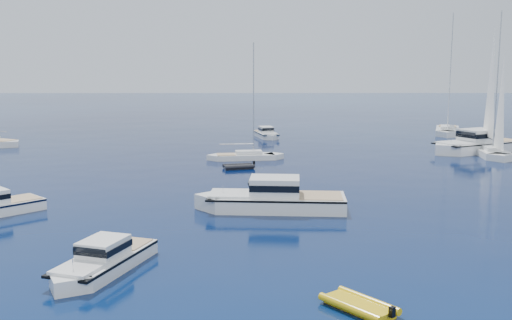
{
  "coord_description": "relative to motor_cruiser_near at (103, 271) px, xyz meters",
  "views": [
    {
      "loc": [
        -3.73,
        -24.5,
        10.79
      ],
      "look_at": [
        -3.58,
        28.74,
        2.2
      ],
      "focal_mm": 41.91,
      "sensor_mm": 36.0,
      "label": 1
    }
  ],
  "objects": [
    {
      "name": "ground",
      "position": [
        11.72,
        -5.59,
        0.0
      ],
      "size": [
        400.0,
        400.0,
        0.0
      ],
      "primitive_type": "plane",
      "color": "navy",
      "rests_on": "ground"
    },
    {
      "name": "motor_cruiser_near",
      "position": [
        0.0,
        0.0,
        0.0
      ],
      "size": [
        5.09,
        8.77,
        2.2
      ],
      "primitive_type": null,
      "rotation": [
        0.0,
        0.0,
        2.82
      ],
      "color": "silver",
      "rests_on": "ground"
    },
    {
      "name": "motor_cruiser_centre",
      "position": [
        9.27,
        13.37,
        0.0
      ],
      "size": [
        12.33,
        4.51,
        3.18
      ],
      "primitive_type": null,
      "rotation": [
        0.0,
        0.0,
        1.5
      ],
      "color": "silver",
      "rests_on": "ground"
    },
    {
      "name": "motor_cruiser_distant",
      "position": [
        35.4,
        42.94,
        0.0
      ],
      "size": [
        14.22,
        9.97,
        3.62
      ],
      "primitive_type": null,
      "rotation": [
        0.0,
        0.0,
        2.04
      ],
      "color": "white",
      "rests_on": "ground"
    },
    {
      "name": "motor_cruiser_horizon",
      "position": [
        9.78,
        57.82,
        0.0
      ],
      "size": [
        4.2,
        8.24,
        2.07
      ],
      "primitive_type": null,
      "rotation": [
        0.0,
        0.0,
        3.38
      ],
      "color": "silver",
      "rests_on": "ground"
    },
    {
      "name": "sailboat_centre",
      "position": [
        6.98,
        37.18,
        0.0
      ],
      "size": [
        9.54,
        3.68,
        13.67
      ],
      "primitive_type": null,
      "rotation": [
        0.0,
        0.0,
        4.85
      ],
      "color": "silver",
      "rests_on": "ground"
    },
    {
      "name": "sailboat_sails_r",
      "position": [
        36.11,
        40.28,
        0.0
      ],
      "size": [
        4.22,
        12.07,
        17.38
      ],
      "primitive_type": null,
      "rotation": [
        0.0,
        0.0,
        3.04
      ],
      "color": "white",
      "rests_on": "ground"
    },
    {
      "name": "sailboat_sails_far",
      "position": [
        38.24,
        62.77,
        0.0
      ],
      "size": [
        7.2,
        13.38,
        19.06
      ],
      "primitive_type": null,
      "rotation": [
        0.0,
        0.0,
        2.83
      ],
      "color": "silver",
      "rests_on": "ground"
    },
    {
      "name": "tender_yellow",
      "position": [
        12.62,
        -5.05,
        0.0
      ],
      "size": [
        3.82,
        4.04,
        0.95
      ],
      "primitive_type": null,
      "rotation": [
        0.0,
        0.0,
        0.69
      ],
      "color": "gold",
      "rests_on": "ground"
    },
    {
      "name": "tender_grey_far",
      "position": [
        6.34,
        31.15,
        0.0
      ],
      "size": [
        3.71,
        2.69,
        0.95
      ],
      "primitive_type": null,
      "rotation": [
        0.0,
        0.0,
        1.85
      ],
      "color": "black",
      "rests_on": "ground"
    }
  ]
}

